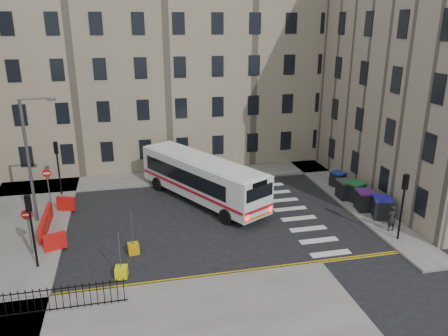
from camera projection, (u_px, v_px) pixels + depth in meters
name	position (u px, v px, depth m)	size (l,w,h in m)	color
ground	(237.00, 217.00, 29.58)	(120.00, 120.00, 0.00)	black
pavement_north	(141.00, 180.00, 36.23)	(36.00, 3.20, 0.15)	slate
pavement_east	(332.00, 185.00, 35.14)	(2.40, 26.00, 0.15)	slate
pavement_west	(18.00, 230.00, 27.53)	(6.00, 22.00, 0.15)	slate
pavement_sw	(137.00, 326.00, 18.84)	(20.00, 6.00, 0.15)	slate
terrace_north	(121.00, 67.00, 39.66)	(38.30, 10.80, 17.20)	gray
traffic_light_east	(403.00, 197.00, 25.39)	(0.28, 0.22, 4.10)	black
traffic_light_nw	(57.00, 160.00, 32.13)	(0.28, 0.22, 4.10)	black
traffic_light_sw	(31.00, 220.00, 22.44)	(0.28, 0.22, 4.10)	black
streetlamp	(28.00, 160.00, 27.30)	(0.50, 0.22, 8.14)	#595B5E
no_entry_north	(48.00, 180.00, 30.43)	(0.60, 0.08, 3.00)	#595B5E
no_entry_south	(28.00, 222.00, 23.97)	(0.60, 0.08, 3.00)	#595B5E
roadworks_barriers	(52.00, 222.00, 27.34)	(1.66, 6.26, 1.00)	red
iron_railings	(38.00, 302.00, 19.39)	(7.80, 0.04, 1.20)	black
bus	(202.00, 177.00, 31.64)	(7.88, 11.45, 3.16)	white
wheelie_bin_a	(382.00, 207.00, 28.87)	(1.53, 1.63, 1.44)	black
wheelie_bin_b	(365.00, 200.00, 30.09)	(1.29, 1.43, 1.40)	black
wheelie_bin_c	(355.00, 191.00, 31.71)	(1.47, 1.56, 1.39)	black
wheelie_bin_d	(346.00, 189.00, 32.06)	(1.10, 1.26, 1.38)	black
wheelie_bin_e	(338.00, 179.00, 34.43)	(1.27, 1.34, 1.18)	black
pedestrian	(392.00, 218.00, 27.02)	(0.61, 0.40, 1.68)	black
bollard_yellow	(133.00, 249.00, 24.81)	(0.60, 0.60, 0.60)	orange
bollard_chevron	(121.00, 272.00, 22.49)	(0.60, 0.60, 0.60)	yellow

